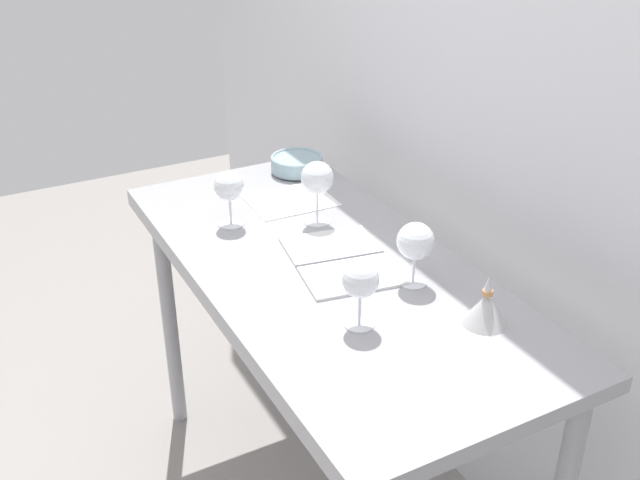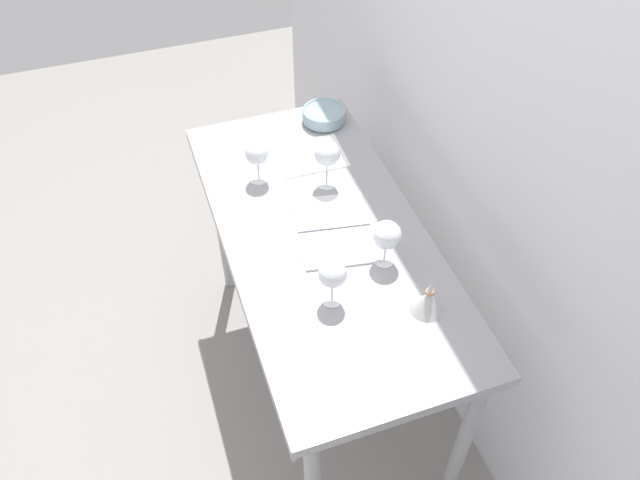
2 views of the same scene
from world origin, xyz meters
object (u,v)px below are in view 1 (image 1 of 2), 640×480
object	(u,v)px
wine_glass_far_right	(415,242)
open_notebook	(341,260)
wine_glass_near_left	(229,188)
decanter_funnel	(486,309)
wine_glass_far_left	(317,179)
tasting_bowl	(297,163)
tasting_sheet_upper	(290,200)
wine_glass_near_right	(360,281)

from	to	relation	value
wine_glass_far_right	open_notebook	size ratio (longest dim) A/B	0.45
wine_glass_near_left	decanter_funnel	world-z (taller)	wine_glass_near_left
wine_glass_near_left	wine_glass_far_right	size ratio (longest dim) A/B	0.98
wine_glass_far_left	tasting_bowl	size ratio (longest dim) A/B	1.08
wine_glass_far_right	tasting_sheet_upper	size ratio (longest dim) A/B	0.66
wine_glass_near_left	decanter_funnel	distance (m)	0.80
wine_glass_near_right	wine_glass_near_left	distance (m)	0.61
wine_glass_far_left	open_notebook	bearing A→B (deg)	-13.08
tasting_sheet_upper	tasting_bowl	distance (m)	0.23
open_notebook	decanter_funnel	size ratio (longest dim) A/B	2.96
wine_glass_near_right	decanter_funnel	distance (m)	0.29
wine_glass_far_left	tasting_sheet_upper	distance (m)	0.21
tasting_sheet_upper	wine_glass_far_left	bearing A→B (deg)	3.04
wine_glass_near_right	wine_glass_far_right	distance (m)	0.23
wine_glass_far_left	open_notebook	distance (m)	0.27
wine_glass_near_right	tasting_sheet_upper	size ratio (longest dim) A/B	0.66
wine_glass_far_left	tasting_sheet_upper	world-z (taller)	wine_glass_far_left
wine_glass_far_left	wine_glass_near_right	bearing A→B (deg)	-17.74
tasting_bowl	decanter_funnel	size ratio (longest dim) A/B	1.38
wine_glass_far_right	decanter_funnel	size ratio (longest dim) A/B	1.32
wine_glass_far_left	open_notebook	xyz separation A→B (m)	(0.23, -0.05, -0.13)
open_notebook	tasting_sheet_upper	bearing A→B (deg)	-177.48
tasting_sheet_upper	decanter_funnel	distance (m)	0.80
wine_glass_far_right	wine_glass_near_right	bearing A→B (deg)	-65.87
wine_glass_near_right	open_notebook	size ratio (longest dim) A/B	0.44
wine_glass_near_right	decanter_funnel	bearing A→B (deg)	63.66
wine_glass_near_left	wine_glass_far_right	world-z (taller)	wine_glass_far_right
wine_glass_far_left	decanter_funnel	distance (m)	0.64
wine_glass_near_right	tasting_bowl	world-z (taller)	wine_glass_near_right
wine_glass_near_right	tasting_sheet_upper	bearing A→B (deg)	166.77
wine_glass_near_left	tasting_bowl	bearing A→B (deg)	127.16
wine_glass_near_left	tasting_bowl	world-z (taller)	wine_glass_near_left
decanter_funnel	wine_glass_near_right	bearing A→B (deg)	-116.34
wine_glass_near_right	tasting_bowl	xyz separation A→B (m)	(-0.86, 0.27, -0.08)
wine_glass_near_left	tasting_sheet_upper	size ratio (longest dim) A/B	0.65
wine_glass_near_left	wine_glass_near_right	bearing A→B (deg)	5.79
wine_glass_far_left	decanter_funnel	xyz separation A→B (m)	(0.62, 0.09, -0.09)
wine_glass_near_right	decanter_funnel	xyz separation A→B (m)	(0.12, 0.25, -0.08)
wine_glass_near_right	tasting_sheet_upper	distance (m)	0.69
wine_glass_near_left	tasting_bowl	size ratio (longest dim) A/B	0.94
wine_glass_near_left	open_notebook	world-z (taller)	wine_glass_near_left
open_notebook	decanter_funnel	distance (m)	0.42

